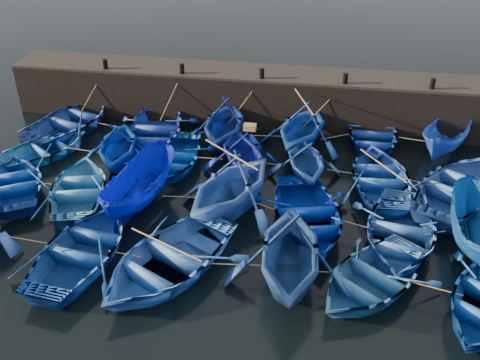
% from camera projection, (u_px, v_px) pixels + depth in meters
% --- Properties ---
extents(ground, '(120.00, 120.00, 0.00)m').
position_uv_depth(ground, '(225.00, 242.00, 19.39)').
color(ground, black).
rests_on(ground, ground).
extents(quay_wall, '(26.00, 2.50, 2.50)m').
position_uv_depth(quay_wall, '(263.00, 97.00, 27.51)').
color(quay_wall, black).
rests_on(quay_wall, ground).
extents(quay_top, '(26.00, 2.50, 0.12)m').
position_uv_depth(quay_top, '(264.00, 73.00, 26.82)').
color(quay_top, black).
rests_on(quay_top, quay_wall).
extents(bollard_0, '(0.24, 0.24, 0.50)m').
position_uv_depth(bollard_0, '(105.00, 64.00, 27.03)').
color(bollard_0, black).
rests_on(bollard_0, quay_top).
extents(bollard_1, '(0.24, 0.24, 0.50)m').
position_uv_depth(bollard_1, '(182.00, 69.00, 26.47)').
color(bollard_1, black).
rests_on(bollard_1, quay_top).
extents(bollard_2, '(0.24, 0.24, 0.50)m').
position_uv_depth(bollard_2, '(262.00, 73.00, 25.90)').
color(bollard_2, black).
rests_on(bollard_2, quay_top).
extents(bollard_3, '(0.24, 0.24, 0.50)m').
position_uv_depth(bollard_3, '(345.00, 78.00, 25.34)').
color(bollard_3, black).
rests_on(bollard_3, quay_top).
extents(bollard_4, '(0.24, 0.24, 0.50)m').
position_uv_depth(bollard_4, '(433.00, 84.00, 24.78)').
color(bollard_4, black).
rests_on(bollard_4, quay_top).
extents(boat_0, '(5.34, 6.35, 1.13)m').
position_uv_depth(boat_0, '(72.00, 120.00, 26.79)').
color(boat_0, navy).
rests_on(boat_0, ground).
extents(boat_1, '(4.74, 6.16, 1.18)m').
position_uv_depth(boat_1, '(153.00, 130.00, 25.73)').
color(boat_1, navy).
rests_on(boat_1, ground).
extents(boat_2, '(3.89, 4.49, 2.33)m').
position_uv_depth(boat_2, '(224.00, 122.00, 25.21)').
color(boat_2, navy).
rests_on(boat_2, ground).
extents(boat_3, '(4.92, 5.35, 2.36)m').
position_uv_depth(boat_3, '(302.00, 126.00, 24.84)').
color(boat_3, '#0E3A95').
rests_on(boat_3, ground).
extents(boat_4, '(3.57, 4.96, 1.02)m').
position_uv_depth(boat_4, '(372.00, 136.00, 25.46)').
color(boat_4, navy).
rests_on(boat_4, ground).
extents(boat_5, '(3.40, 4.57, 1.66)m').
position_uv_depth(boat_5, '(446.00, 137.00, 24.60)').
color(boat_5, blue).
rests_on(boat_5, ground).
extents(boat_6, '(4.91, 5.19, 0.88)m').
position_uv_depth(boat_6, '(46.00, 148.00, 24.55)').
color(boat_6, '#1B62A6').
rests_on(boat_6, ground).
extents(boat_7, '(4.24, 4.68, 2.13)m').
position_uv_depth(boat_7, '(118.00, 144.00, 23.56)').
color(boat_7, '#002B94').
rests_on(boat_7, ground).
extents(boat_8, '(3.30, 4.59, 0.95)m').
position_uv_depth(boat_8, '(174.00, 157.00, 23.78)').
color(boat_8, '#0449A5').
rests_on(boat_8, ground).
extents(boat_9, '(4.70, 5.00, 2.10)m').
position_uv_depth(boat_9, '(243.00, 151.00, 23.06)').
color(boat_9, navy).
rests_on(boat_9, ground).
extents(boat_10, '(3.90, 4.28, 1.93)m').
position_uv_depth(boat_10, '(306.00, 159.00, 22.61)').
color(boat_10, '#1C4A9D').
rests_on(boat_10, ground).
extents(boat_11, '(4.10, 5.41, 1.06)m').
position_uv_depth(boat_11, '(381.00, 177.00, 22.24)').
color(boat_11, '#164696').
rests_on(boat_11, ground).
extents(boat_12, '(6.49, 7.10, 1.20)m').
position_uv_depth(boat_12, '(460.00, 188.00, 21.37)').
color(boat_12, '#2953A6').
rests_on(boat_12, ground).
extents(boat_13, '(5.11, 5.56, 0.94)m').
position_uv_depth(boat_13, '(16.00, 182.00, 21.98)').
color(boat_13, '#0C3C94').
rests_on(boat_13, ground).
extents(boat_14, '(4.61, 5.53, 0.99)m').
position_uv_depth(boat_14, '(79.00, 188.00, 21.57)').
color(boat_14, '#2C71B4').
rests_on(boat_14, ground).
extents(boat_15, '(2.62, 4.98, 1.83)m').
position_uv_depth(boat_15, '(139.00, 186.00, 20.90)').
color(boat_15, '#000DA2').
rests_on(boat_15, ground).
extents(boat_16, '(5.90, 6.21, 2.56)m').
position_uv_depth(boat_16, '(231.00, 184.00, 20.34)').
color(boat_16, '#2854B0').
rests_on(boat_16, ground).
extents(boat_17, '(5.04, 6.13, 1.11)m').
position_uv_depth(boat_17, '(307.00, 215.00, 19.88)').
color(boat_17, '#00229A').
rests_on(boat_17, ground).
extents(boat_18, '(4.44, 5.71, 1.09)m').
position_uv_depth(boat_18, '(400.00, 232.00, 19.00)').
color(boat_18, '#2555A5').
rests_on(boat_18, ground).
extents(boat_19, '(1.98, 4.60, 1.74)m').
position_uv_depth(boat_19, '(474.00, 226.00, 18.76)').
color(boat_19, navy).
rests_on(boat_19, ground).
extents(boat_21, '(4.31, 5.62, 1.08)m').
position_uv_depth(boat_21, '(83.00, 248.00, 18.25)').
color(boat_21, navy).
rests_on(boat_21, ground).
extents(boat_22, '(6.24, 6.95, 1.19)m').
position_uv_depth(boat_22, '(167.00, 259.00, 17.69)').
color(boat_22, blue).
rests_on(boat_22, ground).
extents(boat_23, '(4.51, 5.13, 2.55)m').
position_uv_depth(boat_23, '(290.00, 251.00, 16.98)').
color(boat_23, navy).
rests_on(boat_23, ground).
extents(boat_24, '(5.62, 5.89, 0.99)m').
position_uv_depth(boat_24, '(371.00, 277.00, 17.08)').
color(boat_24, '#266196').
rests_on(boat_24, ground).
extents(wooden_crate, '(0.52, 0.41, 0.22)m').
position_uv_depth(wooden_crate, '(250.00, 127.00, 22.40)').
color(wooden_crate, olive).
rests_on(wooden_crate, boat_9).
extents(mooring_ropes, '(18.15, 11.76, 2.10)m').
position_uv_depth(mooring_ropes, '(243.00, 153.00, 23.21)').
color(mooring_ropes, tan).
rests_on(mooring_ropes, ground).
extents(loose_oars, '(9.56, 11.63, 1.57)m').
position_uv_depth(loose_oars, '(279.00, 161.00, 20.79)').
color(loose_oars, '#99724C').
rests_on(loose_oars, ground).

